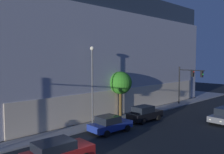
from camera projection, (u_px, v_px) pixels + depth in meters
modern_building at (65, 55)px, 41.71m from camera, size 35.77×30.55×15.69m
traffic_light_far_corner at (189, 78)px, 36.24m from camera, size 0.61×4.27×5.74m
street_lamp_sidewalk at (92, 76)px, 25.38m from camera, size 0.44×0.44×8.22m
sidewalk_tree at (120, 83)px, 29.32m from camera, size 2.74×2.74×5.41m
car_red at (58, 152)px, 16.18m from camera, size 4.74×2.38×1.66m
car_blue at (110, 124)px, 23.39m from camera, size 4.33×2.34×1.61m
car_black at (144, 113)px, 27.60m from camera, size 4.51×2.13×1.74m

